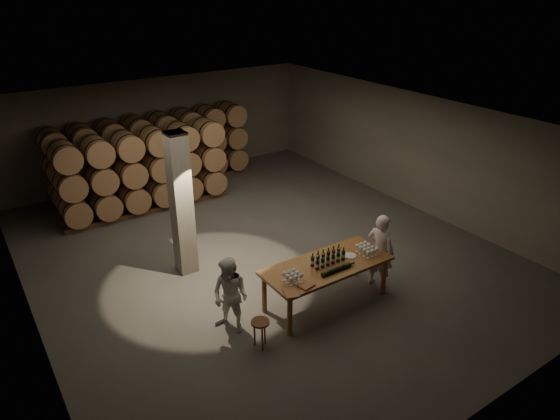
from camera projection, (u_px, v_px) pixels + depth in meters
room at (181, 205)px, 10.54m from camera, size 12.00×12.00×12.00m
tasting_table at (327, 269)px, 9.77m from camera, size 2.60×1.10×0.90m
barrel_stack_back at (153, 151)px, 15.09m from camera, size 6.26×0.95×2.31m
barrel_stack_front at (144, 169)px, 13.64m from camera, size 4.70×0.95×2.31m
bottle_cluster at (328, 258)px, 9.72m from camera, size 0.73×0.23×0.30m
lying_bottles at (337, 269)px, 9.46m from camera, size 0.79×0.09×0.09m
glass_cluster_left at (293, 275)px, 9.13m from camera, size 0.31×0.31×0.18m
glass_cluster_right at (367, 248)px, 10.04m from camera, size 0.31×0.42×0.18m
plate at (350, 256)px, 10.00m from camera, size 0.26×0.26×0.02m
notebook_near at (306, 285)px, 9.03m from camera, size 0.30×0.26×0.03m
notebook_corner at (291, 293)px, 8.82m from camera, size 0.33×0.38×0.03m
pen at (311, 286)px, 9.04m from camera, size 0.13×0.02×0.01m
stool at (260, 326)px, 8.72m from camera, size 0.33×0.33×0.55m
person_man at (380, 251)px, 10.34m from camera, size 0.56×0.70×1.65m
person_woman at (230, 296)px, 9.03m from camera, size 0.84×0.90×1.49m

